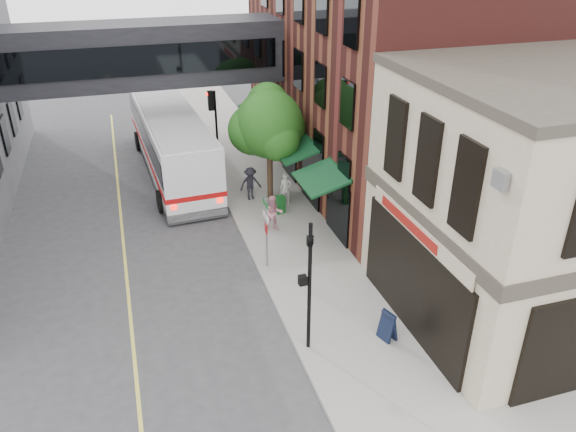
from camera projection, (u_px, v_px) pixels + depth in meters
ground at (317, 397)px, 16.34m from camera, size 120.00×120.00×0.00m
sidewalk_main at (261, 191)px, 28.68m from camera, size 4.00×60.00×0.15m
corner_building at (557, 199)px, 18.43m from camera, size 10.19×8.12×8.45m
brick_building at (406, 40)px, 28.42m from camera, size 13.76×18.00×14.00m
skyway_bridge at (140, 54)px, 27.79m from camera, size 14.00×3.18×3.00m
traffic_signal_near at (309, 273)px, 16.75m from camera, size 0.44×0.22×4.60m
traffic_signal_far at (213, 116)px, 29.26m from camera, size 0.53×0.28×4.50m
street_sign_pole at (266, 227)px, 21.48m from camera, size 0.08×0.75×3.00m
street_tree at (268, 124)px, 26.30m from camera, size 3.80×3.20×5.60m
lane_marking at (124, 252)px, 23.50m from camera, size 0.12×40.00×0.01m
bus at (171, 139)px, 30.24m from camera, size 3.63×12.95×3.45m
pedestrian_a at (286, 189)px, 26.85m from camera, size 0.66×0.51×1.63m
pedestrian_b at (274, 214)px, 24.51m from camera, size 0.87×0.71×1.67m
pedestrian_c at (250, 184)px, 27.35m from camera, size 1.14×0.74×1.67m
newspaper_box at (280, 204)px, 26.25m from camera, size 0.48×0.44×0.83m
sandwich_board at (388, 326)px, 18.18m from camera, size 0.53×0.66×1.03m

